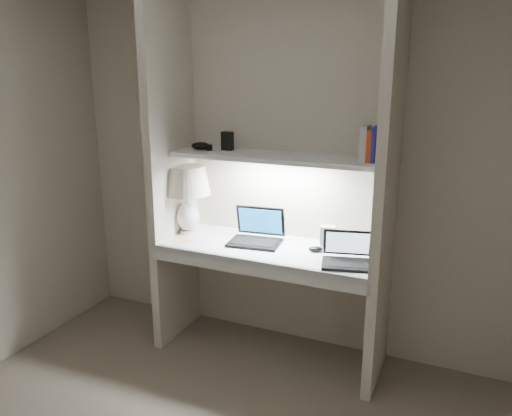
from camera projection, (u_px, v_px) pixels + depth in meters
The scene contains 17 objects.
back_wall at pixel (285, 168), 3.39m from camera, with size 3.20×0.01×2.50m, color #BEB3A2.
alcove_panel_left at pixel (172, 167), 3.43m from camera, with size 0.06×0.55×2.50m, color #BEB3A2.
alcove_panel_right at pixel (387, 185), 2.86m from camera, with size 0.06×0.55×2.50m, color #BEB3A2.
desk at pixel (269, 250), 3.28m from camera, with size 1.40×0.55×0.04m, color white.
desk_apron at pixel (253, 268), 3.06m from camera, with size 1.46×0.03×0.10m, color silver.
shelf at pixel (275, 157), 3.20m from camera, with size 1.40×0.36×0.03m, color silver.
strip_light at pixel (275, 161), 3.21m from camera, with size 0.60×0.04×0.01m, color white.
table_lamp at pixel (187, 188), 3.47m from camera, with size 0.33×0.33×0.48m.
laptop_main at pixel (257, 234), 3.36m from camera, with size 0.37×0.33×0.23m.
laptop_netbook at pixel (347, 256), 2.98m from camera, with size 0.35×0.32×0.19m.
speaker at pixel (328, 236), 3.28m from camera, with size 0.10×0.07×0.14m, color silver.
mouse at pixel (316, 249), 3.18m from camera, with size 0.09×0.06×0.03m, color black.
cable_coil at pixel (271, 242), 3.35m from camera, with size 0.10×0.10×0.01m, color black.
sticky_note at pixel (184, 240), 3.41m from camera, with size 0.07×0.07×0.00m, color yellow.
book_row at pixel (378, 145), 2.93m from camera, with size 0.20×0.14×0.21m.
shelf_box at pixel (227, 141), 3.38m from camera, with size 0.07×0.05×0.12m, color black.
shelf_gadget at pixel (201, 146), 3.40m from camera, with size 0.13×0.09×0.05m, color black.
Camera 1 is at (1.16, -1.64, 1.88)m, focal length 35.00 mm.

